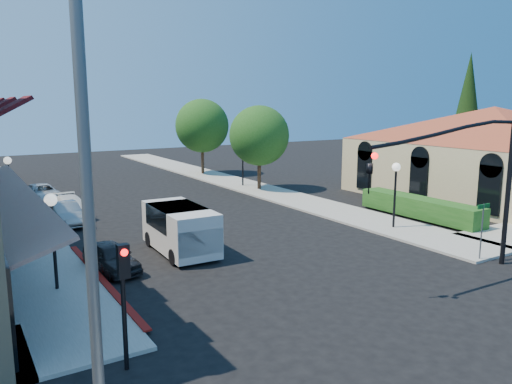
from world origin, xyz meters
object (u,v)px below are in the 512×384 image
street_tree_b (202,126)px  parked_car_c (70,207)px  conifer_far (468,106)px  lamppost_right_far (243,153)px  cobra_streetlight (109,189)px  parked_car_b (65,214)px  parked_car_a (111,257)px  secondary_signal (124,283)px  lamppost_left_near (52,217)px  lamppost_left_far (8,171)px  street_name_sign (482,223)px  signal_mast_arm (478,171)px  lamppost_right_near (396,179)px  street_tree_a (259,136)px  parked_car_d (42,193)px  white_van (181,227)px

street_tree_b → parked_car_c: (-14.37, -12.00, -3.93)m
conifer_far → lamppost_right_far: (-19.50, 6.00, -3.62)m
conifer_far → cobra_streetlight: size_ratio=1.18×
conifer_far → lamppost_right_far: bearing=162.9°
parked_car_b → parked_car_c: 1.88m
conifer_far → parked_car_c: 34.12m
parked_car_a → parked_car_c: bearing=79.1°
secondary_signal → lamppost_right_far: (16.50, 22.59, 0.42)m
lamppost_left_near → lamppost_right_far: (17.00, 16.00, 0.00)m
secondary_signal → lamppost_left_far: (-0.50, 20.59, 0.42)m
street_tree_b → lamppost_left_near: bearing=-125.8°
street_name_sign → lamppost_left_near: 17.05m
cobra_streetlight → parked_car_c: bearing=80.8°
signal_mast_arm → lamppost_right_near: size_ratio=2.24×
cobra_streetlight → parked_car_c: (3.57, 22.00, -4.65)m
street_tree_a → cobra_streetlight: cobra_streetlight is taller
parked_car_a → parked_car_d: bearing=82.5°
lamppost_left_far → parked_car_a: lamppost_left_far is taller
street_tree_a → cobra_streetlight: 29.99m
street_tree_a → lamppost_left_near: 22.30m
street_tree_a → lamppost_right_far: street_tree_a is taller
lamppost_left_far → white_van: (5.67, -11.94, -1.53)m
signal_mast_arm → secondary_signal: bearing=-179.6°
street_name_sign → lamppost_right_near: lamppost_right_near is taller
street_tree_a → lamppost_right_near: (-0.30, -14.00, -1.46)m
street_name_sign → parked_car_c: bearing=126.3°
street_name_sign → cobra_streetlight: bearing=-165.8°
street_tree_b → parked_car_c: bearing=-140.1°
cobra_streetlight → street_name_sign: cobra_streetlight is taller
cobra_streetlight → parked_car_a: bearing=75.3°
street_name_sign → lamppost_left_far: 25.48m
lamppost_right_far → parked_car_a: bearing=-134.8°
lamppost_right_far → parked_car_b: 15.93m
secondary_signal → parked_car_c: secondary_signal is taller
lamppost_left_near → parked_car_d: size_ratio=0.84×
street_name_sign → lamppost_left_far: bearing=128.9°
street_tree_a → lamppost_right_far: bearing=98.5°
street_tree_b → signal_mast_arm: street_tree_b is taller
conifer_far → street_name_sign: 26.30m
secondary_signal → lamppost_right_near: size_ratio=0.93×
parked_car_b → lamppost_left_near: bearing=-108.0°
white_van → parked_car_c: (-2.75, 9.94, -0.59)m
conifer_far → parked_car_d: 35.59m
street_tree_b → signal_mast_arm: (-2.94, -30.50, -0.46)m
conifer_far → lamppost_left_far: size_ratio=3.08×
cobra_streetlight → white_van: size_ratio=1.96×
lamppost_right_far → parked_car_c: 14.78m
secondary_signal → parked_car_a: 8.20m
conifer_far → secondary_signal: bearing=-155.3°
conifer_far → parked_car_b: size_ratio=2.87×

